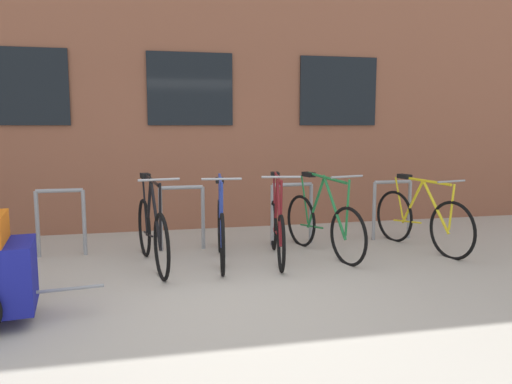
% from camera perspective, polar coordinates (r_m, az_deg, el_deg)
% --- Properties ---
extents(ground_plane, '(42.00, 42.00, 0.00)m').
position_cam_1_polar(ground_plane, '(4.94, -3.81, -11.70)').
color(ground_plane, '#B2ADA0').
extents(storefront_building, '(28.00, 5.54, 5.92)m').
position_cam_1_polar(storefront_building, '(10.67, -8.91, 14.67)').
color(storefront_building, brown).
rests_on(storefront_building, ground).
extents(bike_rack, '(6.60, 0.05, 0.85)m').
position_cam_1_polar(bike_rack, '(6.62, -8.45, -2.16)').
color(bike_rack, gray).
rests_on(bike_rack, ground).
extents(bicycle_maroon, '(0.46, 1.68, 1.09)m').
position_cam_1_polar(bicycle_maroon, '(6.15, 2.42, -4.14)').
color(bicycle_maroon, black).
rests_on(bicycle_maroon, ground).
extents(bicycle_yellow, '(0.54, 1.76, 0.99)m').
position_cam_1_polar(bicycle_yellow, '(6.98, 18.31, -3.00)').
color(bicycle_yellow, black).
rests_on(bicycle_yellow, ground).
extents(bicycle_green, '(0.56, 1.74, 1.07)m').
position_cam_1_polar(bicycle_green, '(6.41, 7.62, -3.61)').
color(bicycle_green, black).
rests_on(bicycle_green, ground).
extents(bicycle_black, '(0.47, 1.79, 1.10)m').
position_cam_1_polar(bicycle_black, '(5.95, -11.77, -4.47)').
color(bicycle_black, black).
rests_on(bicycle_black, ground).
extents(bicycle_blue, '(0.44, 1.71, 1.08)m').
position_cam_1_polar(bicycle_blue, '(6.03, -4.03, -4.32)').
color(bicycle_blue, black).
rests_on(bicycle_blue, ground).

